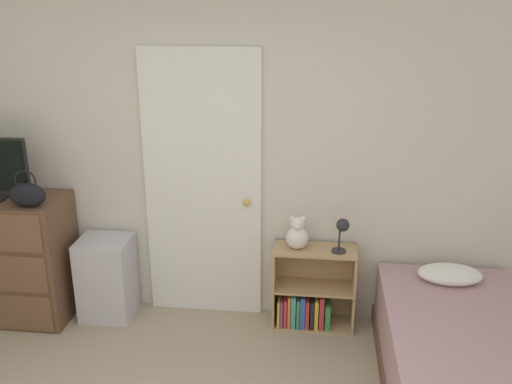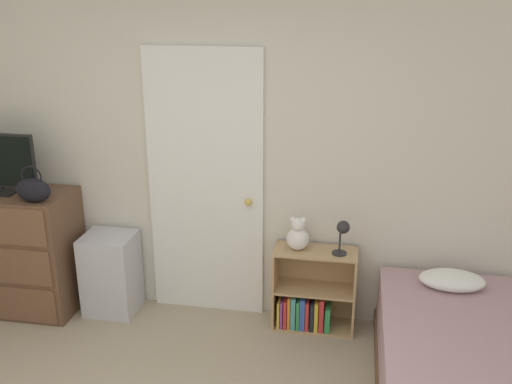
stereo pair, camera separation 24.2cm
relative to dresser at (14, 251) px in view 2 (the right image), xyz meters
name	(u,v)px [view 2 (the right image)]	position (x,y,z in m)	size (l,w,h in m)	color
wall_back	(220,155)	(1.62, 0.30, 0.78)	(10.00, 0.06, 2.55)	beige
door_closed	(206,186)	(1.52, 0.25, 0.55)	(0.89, 0.09, 2.08)	white
dresser	(14,251)	(0.00, 0.00, 0.00)	(0.99, 0.51, 0.98)	brown
handbag	(33,190)	(0.34, -0.15, 0.59)	(0.27, 0.12, 0.28)	black
storage_bin	(111,273)	(0.77, 0.08, -0.17)	(0.39, 0.36, 0.65)	silver
bookshelf	(310,298)	(2.35, 0.12, -0.25)	(0.61, 0.27, 0.64)	tan
teddy_bear	(298,236)	(2.24, 0.12, 0.25)	(0.17, 0.17, 0.25)	silver
desk_lamp	(343,231)	(2.57, 0.08, 0.33)	(0.12, 0.12, 0.26)	#262628
bed	(461,373)	(3.33, -0.64, -0.24)	(0.99, 1.81, 0.61)	brown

